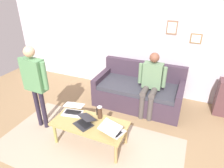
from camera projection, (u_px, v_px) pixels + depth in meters
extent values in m
plane|color=#91734F|center=(98.00, 145.00, 3.29)|extent=(7.68, 7.68, 0.00)
cube|color=tan|center=(88.00, 146.00, 3.27)|extent=(3.04, 1.61, 0.01)
cube|color=#BFB7C2|center=(139.00, 36.00, 4.46)|extent=(7.04, 0.10, 2.70)
cube|color=brown|center=(196.00, 39.00, 3.96)|extent=(0.23, 0.02, 0.20)
cube|color=silver|center=(196.00, 39.00, 3.96)|extent=(0.17, 0.00, 0.15)
cube|color=#835F49|center=(172.00, 28.00, 4.05)|extent=(0.22, 0.02, 0.29)
cube|color=silver|center=(172.00, 28.00, 4.05)|extent=(0.17, 0.00, 0.22)
cube|color=#3A2B39|center=(138.00, 96.00, 4.31)|extent=(1.85, 0.93, 0.42)
cube|color=#35353E|center=(139.00, 87.00, 4.18)|extent=(1.61, 0.85, 0.08)
cube|color=#3A2B39|center=(144.00, 71.00, 4.43)|extent=(1.85, 0.14, 0.46)
cube|color=#3A2B39|center=(181.00, 92.00, 3.86)|extent=(0.12, 0.93, 0.20)
cube|color=#3A2B39|center=(103.00, 77.00, 4.47)|extent=(0.12, 0.93, 0.20)
cube|color=#A78E4F|center=(90.00, 124.00, 3.16)|extent=(1.22, 0.57, 0.04)
cylinder|color=tan|center=(116.00, 153.00, 2.88)|extent=(0.05, 0.05, 0.39)
cylinder|color=#9F984E|center=(55.00, 133.00, 3.27)|extent=(0.05, 0.05, 0.39)
cylinder|color=#A88850|center=(126.00, 134.00, 3.25)|extent=(0.05, 0.05, 0.39)
cylinder|color=#A28851|center=(70.00, 118.00, 3.64)|extent=(0.05, 0.05, 0.39)
cube|color=silver|center=(113.00, 131.00, 2.97)|extent=(0.38, 0.32, 0.01)
cube|color=black|center=(113.00, 131.00, 2.96)|extent=(0.30, 0.22, 0.00)
cube|color=silver|center=(110.00, 128.00, 2.86)|extent=(0.38, 0.30, 0.08)
cube|color=#AAD1F0|center=(110.00, 127.00, 2.87)|extent=(0.34, 0.27, 0.07)
cube|color=#28282D|center=(83.00, 125.00, 3.10)|extent=(0.35, 0.31, 0.01)
cube|color=black|center=(84.00, 124.00, 3.11)|extent=(0.27, 0.22, 0.00)
cube|color=#28282D|center=(87.00, 117.00, 3.10)|extent=(0.34, 0.30, 0.08)
cube|color=#2C1726|center=(87.00, 117.00, 3.10)|extent=(0.30, 0.26, 0.07)
cube|color=silver|center=(73.00, 113.00, 3.37)|extent=(0.37, 0.27, 0.01)
cube|color=black|center=(73.00, 112.00, 3.38)|extent=(0.30, 0.18, 0.00)
cube|color=silver|center=(74.00, 105.00, 3.40)|extent=(0.37, 0.26, 0.04)
cube|color=#30282C|center=(74.00, 105.00, 3.40)|extent=(0.33, 0.23, 0.03)
cylinder|color=#4C3323|center=(100.00, 113.00, 3.22)|extent=(0.08, 0.08, 0.21)
cylinder|color=#B7B7BC|center=(100.00, 107.00, 3.17)|extent=(0.08, 0.08, 0.02)
sphere|color=#B2B2B7|center=(100.00, 106.00, 3.16)|extent=(0.03, 0.03, 0.03)
cube|color=black|center=(97.00, 111.00, 3.23)|extent=(0.01, 0.01, 0.14)
cylinder|color=#27202F|center=(38.00, 107.00, 3.59)|extent=(0.08, 0.08, 0.79)
cylinder|color=#27202F|center=(44.00, 109.00, 3.53)|extent=(0.08, 0.08, 0.79)
cube|color=#548756|center=(34.00, 75.00, 3.25)|extent=(0.40, 0.19, 0.56)
cylinder|color=#548756|center=(23.00, 71.00, 3.32)|extent=(0.08, 0.08, 0.48)
cylinder|color=#548756|center=(45.00, 76.00, 3.14)|extent=(0.08, 0.08, 0.48)
sphere|color=tan|center=(29.00, 52.00, 3.06)|extent=(0.18, 0.18, 0.18)
cylinder|color=#4B4441|center=(150.00, 109.00, 3.79)|extent=(0.10, 0.10, 0.50)
cylinder|color=#4B4441|center=(142.00, 108.00, 3.84)|extent=(0.10, 0.10, 0.50)
cylinder|color=#4B4441|center=(154.00, 92.00, 3.79)|extent=(0.12, 0.40, 0.12)
cylinder|color=#4B4441|center=(145.00, 90.00, 3.85)|extent=(0.12, 0.40, 0.12)
cube|color=#5E7D5A|center=(153.00, 75.00, 3.85)|extent=(0.37, 0.20, 0.52)
cylinder|color=#5E7D5A|center=(164.00, 77.00, 3.71)|extent=(0.08, 0.08, 0.42)
cylinder|color=#5E7D5A|center=(140.00, 73.00, 3.88)|extent=(0.08, 0.08, 0.42)
sphere|color=brown|center=(154.00, 58.00, 3.67)|extent=(0.19, 0.19, 0.19)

